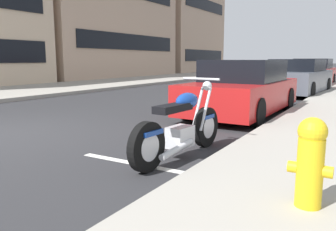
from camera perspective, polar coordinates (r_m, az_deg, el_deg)
name	(u,v)px	position (r m, az deg, el deg)	size (l,w,h in m)	color
sidewalk_far_curb	(118,82)	(20.08, -8.40, 5.52)	(120.00, 5.00, 0.14)	gray
parking_stall_stripe	(148,166)	(4.53, -3.31, -8.45)	(0.12, 2.20, 0.01)	silver
parked_motorcycle	(181,128)	(4.84, 2.24, -2.09)	(2.17, 0.62, 1.12)	black
parked_car_across_street	(243,89)	(8.83, 12.46, 4.33)	(4.34, 1.89, 1.38)	#AD1919
parked_car_far_down_curb	(297,78)	(14.70, 20.90, 5.96)	(4.69, 2.16, 1.40)	#4C515B
parked_car_behind_motorcycle	(313,73)	(19.76, 23.14, 6.57)	(4.43, 1.92, 1.43)	#AD1919
fire_hydrant	(311,160)	(3.13, 22.82, -6.90)	(0.24, 0.36, 0.78)	gold
townhouse_corner_block	(73,1)	(29.05, -15.64, 18.09)	(12.83, 11.29, 11.90)	tan
townhouse_far_uphill	(164,35)	(38.37, -0.74, 13.39)	(10.42, 10.07, 8.13)	tan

